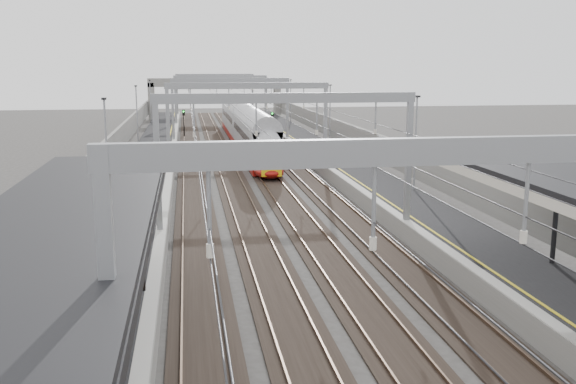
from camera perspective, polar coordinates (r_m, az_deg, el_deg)
name	(u,v)px	position (r m, az deg, el deg)	size (l,w,h in m)	color
platform_left	(150,168)	(54.82, -12.17, 2.09)	(4.00, 120.00, 1.00)	black
platform_right	(337,164)	(56.21, 4.34, 2.53)	(4.00, 120.00, 1.00)	black
tracks	(245,171)	(55.01, -3.81, 1.88)	(11.40, 140.00, 0.20)	black
overhead_line	(238,96)	(60.95, -4.45, 8.53)	(13.00, 140.00, 6.60)	gray
canopy_left	(19,273)	(13.05, -22.79, -6.67)	(4.40, 30.00, 4.24)	black
overbridge	(215,88)	(109.25, -6.51, 9.20)	(22.00, 2.20, 6.90)	slate
wall_left	(110,156)	(54.94, -15.56, 3.12)	(0.30, 120.00, 3.20)	slate
wall_right	(372,150)	(56.88, 7.51, 3.69)	(0.30, 120.00, 3.20)	slate
train	(246,131)	(69.98, -3.74, 5.43)	(2.49, 45.37, 3.95)	maroon
signal_green	(184,118)	(82.62, -9.25, 6.51)	(0.32, 0.32, 3.48)	black
signal_red_near	(253,120)	(78.99, -3.12, 6.43)	(0.32, 0.32, 3.48)	black
signal_red_far	(272,120)	(78.13, -1.42, 6.39)	(0.32, 0.32, 3.48)	black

